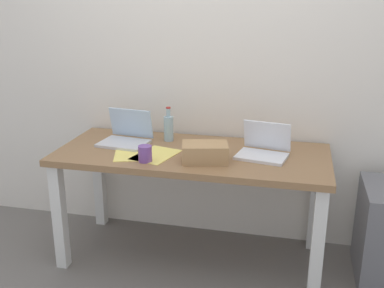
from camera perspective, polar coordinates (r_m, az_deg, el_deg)
name	(u,v)px	position (r m, az deg, el deg)	size (l,w,h in m)	color
ground_plane	(192,256)	(3.15, 0.00, -13.71)	(8.00, 8.00, 0.00)	slate
back_wall	(206,52)	(3.11, 1.80, 11.40)	(5.20, 0.08, 2.60)	silver
desk	(192,167)	(2.87, 0.00, -2.87)	(1.67, 0.72, 0.74)	olive
laptop_left	(126,137)	(3.02, -8.22, 0.92)	(0.33, 0.29, 0.21)	silver
laptop_right	(263,149)	(2.78, 8.87, -0.68)	(0.33, 0.28, 0.20)	silver
beer_bottle	(169,128)	(3.03, -2.93, 2.05)	(0.06, 0.06, 0.23)	#99B7C1
computer_mouse	(278,144)	(2.98, 10.63, 0.01)	(0.06, 0.10, 0.03)	silver
cardboard_box	(205,152)	(2.66, 1.61, -1.05)	(0.26, 0.18, 0.11)	tan
coffee_mug	(145,154)	(2.67, -5.85, -1.21)	(0.08, 0.08, 0.10)	#724799
paper_yellow_folder	(156,155)	(2.79, -4.53, -1.35)	(0.21, 0.30, 0.00)	#F4E06B
paper_sheet_front_left	(132,153)	(2.83, -7.44, -1.13)	(0.21, 0.30, 0.00)	#F4E06B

